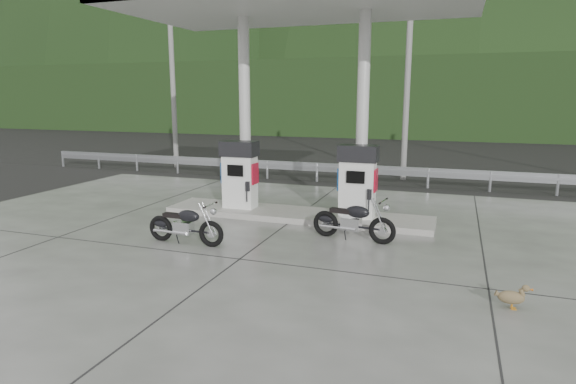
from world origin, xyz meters
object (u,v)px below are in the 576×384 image
(gas_pump_right, at_px, (358,181))
(duck, at_px, (511,298))
(motorcycle_right, at_px, (353,221))
(motorcycle_left, at_px, (185,225))
(gas_pump_left, at_px, (240,175))

(gas_pump_right, height_order, duck, gas_pump_right)
(motorcycle_right, bearing_deg, motorcycle_left, -148.50)
(motorcycle_left, height_order, duck, motorcycle_left)
(gas_pump_left, xyz_separation_m, motorcycle_right, (3.42, -1.50, -0.63))
(motorcycle_right, distance_m, duck, 3.99)
(gas_pump_left, relative_size, motorcycle_right, 1.01)
(gas_pump_left, bearing_deg, gas_pump_right, 0.00)
(gas_pump_left, relative_size, gas_pump_right, 1.00)
(motorcycle_right, bearing_deg, gas_pump_left, 164.42)
(gas_pump_right, distance_m, motorcycle_right, 1.64)
(gas_pump_left, relative_size, motorcycle_left, 1.06)
(motorcycle_left, xyz_separation_m, duck, (6.29, -1.23, -0.23))
(duck, bearing_deg, motorcycle_left, 166.65)
(motorcycle_left, distance_m, duck, 6.41)
(gas_pump_right, xyz_separation_m, motorcycle_right, (0.22, -1.50, -0.63))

